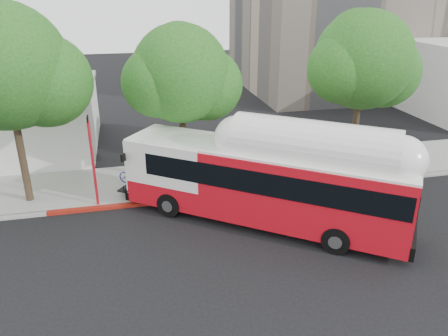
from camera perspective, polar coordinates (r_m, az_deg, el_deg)
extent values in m
plane|color=black|center=(19.42, 0.37, -8.98)|extent=(120.00, 120.00, 0.00)
cube|color=gray|center=(25.04, -3.04, -1.21)|extent=(60.00, 5.00, 0.15)
cube|color=gray|center=(22.72, -1.89, -3.79)|extent=(60.00, 0.30, 0.15)
cube|color=maroon|center=(22.41, -9.46, -4.49)|extent=(10.00, 0.32, 0.16)
cylinder|color=#2D2116|center=(23.33, -25.08, 2.61)|extent=(0.36, 0.36, 6.08)
sphere|color=#175118|center=(22.46, -26.69, 11.74)|extent=(5.80, 5.80, 5.80)
sphere|color=#175118|center=(22.47, -22.26, 10.47)|extent=(4.35, 4.35, 4.35)
cylinder|color=#2D2116|center=(23.49, -5.37, 4.00)|extent=(0.36, 0.36, 5.44)
sphere|color=#175118|center=(22.64, -5.68, 12.19)|extent=(5.00, 5.00, 5.00)
sphere|color=#175118|center=(23.18, -2.26, 10.80)|extent=(3.75, 3.75, 3.75)
cylinder|color=#2D2116|center=(26.40, 16.82, 5.59)|extent=(0.36, 0.36, 5.76)
sphere|color=#175118|center=(25.64, 17.73, 13.29)|extent=(5.40, 5.40, 5.40)
sphere|color=#175118|center=(26.69, 20.16, 11.74)|extent=(4.05, 4.05, 4.05)
cube|color=red|center=(19.84, 5.07, -2.02)|extent=(12.02, 9.93, 3.12)
cube|color=black|center=(19.44, 6.63, -0.55)|extent=(11.02, 9.21, 1.02)
cube|color=white|center=(19.23, 5.23, 2.32)|extent=(11.97, 9.86, 0.11)
cube|color=white|center=(18.62, 11.53, 2.17)|extent=(6.80, 5.82, 0.59)
cube|color=black|center=(23.39, -11.58, -2.21)|extent=(1.84, 2.07, 0.06)
imported|color=navy|center=(23.18, -11.68, -1.05)|extent=(1.61, 1.86, 0.97)
cylinder|color=red|center=(21.87, -16.70, 0.29)|extent=(0.13, 0.13, 4.44)
cube|color=black|center=(21.14, -17.40, 6.15)|extent=(0.06, 0.44, 0.28)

